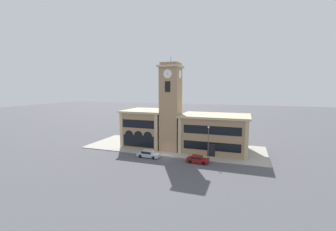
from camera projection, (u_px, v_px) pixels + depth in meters
ground_plane at (163, 157)px, 45.70m from camera, size 300.00×300.00×0.00m
sidewalk_kerb at (174, 147)px, 52.48m from camera, size 40.70×14.49×0.15m
clock_tower at (171, 107)px, 49.21m from camera, size 4.76×4.76×20.47m
town_hall_left_wing at (147, 127)px, 54.67m from camera, size 10.01×10.20×8.64m
town_hall_right_wing at (215, 133)px, 49.38m from camera, size 14.72×10.20×8.09m
parked_car_near at (148, 154)px, 45.16m from camera, size 4.73×1.98×1.40m
parked_car_mid at (198, 159)px, 41.87m from camera, size 4.11×1.94×1.31m
street_lamp at (208, 138)px, 42.80m from camera, size 0.36×0.36×6.50m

